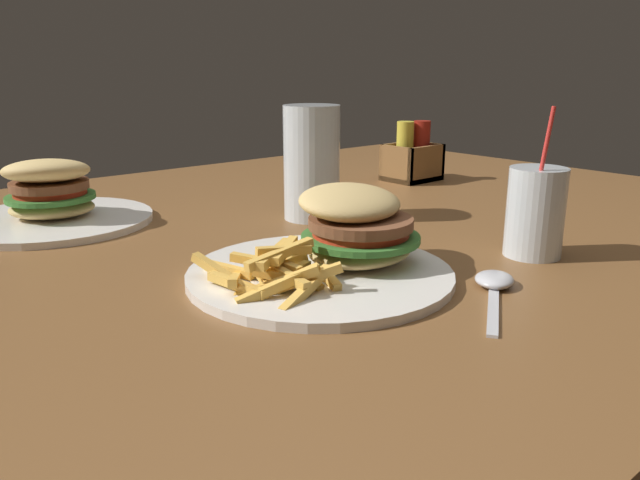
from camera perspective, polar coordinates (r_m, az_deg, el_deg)
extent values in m
cube|color=brown|center=(0.87, -4.98, -0.28)|extent=(1.68, 1.13, 0.03)
cylinder|color=brown|center=(1.83, 5.83, -3.77)|extent=(0.08, 0.08, 0.71)
cylinder|color=white|center=(0.68, 0.00, -3.17)|extent=(0.29, 0.29, 0.01)
ellipsoid|color=#DBB770|center=(0.70, 3.70, -1.02)|extent=(0.14, 0.12, 0.02)
cylinder|color=#38752D|center=(0.70, 3.72, 0.19)|extent=(0.15, 0.15, 0.01)
cylinder|color=red|center=(0.69, 3.73, 0.79)|extent=(0.12, 0.12, 0.01)
cylinder|color=brown|center=(0.69, 3.75, 1.59)|extent=(0.13, 0.13, 0.01)
ellipsoid|color=#DBB770|center=(0.70, 2.78, 3.52)|extent=(0.14, 0.12, 0.04)
cube|color=gold|center=(0.64, 0.76, -3.44)|extent=(0.03, 0.06, 0.01)
cube|color=gold|center=(0.67, -8.38, -2.69)|extent=(0.02, 0.07, 0.01)
cube|color=gold|center=(0.64, -5.52, -2.97)|extent=(0.03, 0.07, 0.02)
cube|color=gold|center=(0.61, -3.00, -3.31)|extent=(0.01, 0.06, 0.02)
cube|color=gold|center=(0.62, -3.68, -1.28)|extent=(0.08, 0.01, 0.02)
cube|color=gold|center=(0.64, -2.78, -2.99)|extent=(0.02, 0.09, 0.03)
cube|color=gold|center=(0.60, -3.80, -4.16)|extent=(0.08, 0.04, 0.03)
cube|color=gold|center=(0.63, -3.25, -0.96)|extent=(0.05, 0.04, 0.02)
cube|color=gold|center=(0.63, -3.71, -2.17)|extent=(0.02, 0.06, 0.01)
cube|color=gold|center=(0.60, -3.95, -3.99)|extent=(0.07, 0.06, 0.04)
cube|color=gold|center=(0.61, -1.75, -3.68)|extent=(0.07, 0.06, 0.03)
cube|color=gold|center=(0.67, -3.73, -2.23)|extent=(0.06, 0.03, 0.02)
cube|color=gold|center=(0.63, -7.82, -3.67)|extent=(0.04, 0.05, 0.02)
cube|color=gold|center=(0.60, -1.28, -4.56)|extent=(0.08, 0.03, 0.03)
cube|color=gold|center=(0.61, -3.44, -3.38)|extent=(0.04, 0.06, 0.02)
cube|color=gold|center=(0.64, -8.79, -3.21)|extent=(0.03, 0.08, 0.04)
cube|color=gold|center=(0.65, -2.38, -2.84)|extent=(0.06, 0.03, 0.01)
cube|color=gold|center=(0.62, -7.60, -4.08)|extent=(0.02, 0.08, 0.01)
cube|color=gold|center=(0.63, -3.32, -0.96)|extent=(0.06, 0.03, 0.01)
cube|color=gold|center=(0.66, -5.38, -2.01)|extent=(0.04, 0.06, 0.01)
cube|color=gold|center=(0.63, -4.20, -1.26)|extent=(0.08, 0.06, 0.01)
cylinder|color=silver|center=(0.92, -0.76, 7.07)|extent=(0.08, 0.08, 0.17)
cylinder|color=gold|center=(0.93, -0.76, 6.38)|extent=(0.07, 0.07, 0.14)
cylinder|color=silver|center=(0.79, 19.09, 2.40)|extent=(0.07, 0.07, 0.11)
cylinder|color=#EFA819|center=(0.79, 18.99, 1.34)|extent=(0.06, 0.06, 0.08)
cylinder|color=red|center=(0.76, 19.32, 4.74)|extent=(0.01, 0.02, 0.18)
ellipsoid|color=silver|center=(0.68, 15.65, -3.50)|extent=(0.06, 0.06, 0.01)
cube|color=silver|center=(0.61, 15.54, -6.34)|extent=(0.10, 0.07, 0.00)
cylinder|color=white|center=(0.99, -23.17, 1.68)|extent=(0.28, 0.28, 0.01)
ellipsoid|color=#DBB770|center=(0.98, -23.28, 2.70)|extent=(0.15, 0.14, 0.03)
cylinder|color=#38752D|center=(0.98, -23.38, 3.64)|extent=(0.16, 0.16, 0.01)
cylinder|color=red|center=(0.98, -23.43, 4.07)|extent=(0.13, 0.13, 0.01)
cylinder|color=brown|center=(0.98, -23.50, 4.64)|extent=(0.14, 0.14, 0.01)
ellipsoid|color=#DBB770|center=(0.96, -23.76, 5.82)|extent=(0.15, 0.14, 0.05)
cube|color=brown|center=(1.26, 8.35, 5.66)|extent=(0.10, 0.08, 0.01)
cube|color=brown|center=(1.22, 6.94, 6.84)|extent=(0.01, 0.08, 0.07)
cube|color=brown|center=(1.29, 9.79, 7.22)|extent=(0.01, 0.08, 0.07)
cube|color=brown|center=(1.23, 9.71, 6.81)|extent=(0.10, 0.01, 0.07)
cube|color=brown|center=(1.28, 7.14, 7.25)|extent=(0.10, 0.01, 0.07)
cylinder|color=gold|center=(1.24, 7.75, 8.25)|extent=(0.03, 0.03, 0.11)
cylinder|color=maroon|center=(1.26, 9.24, 8.30)|extent=(0.03, 0.03, 0.11)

